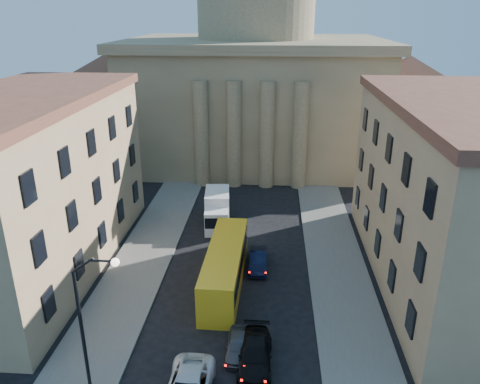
% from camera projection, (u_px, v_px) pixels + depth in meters
% --- Properties ---
extents(sidewalk_left, '(5.00, 60.00, 0.15)m').
position_uv_depth(sidewalk_left, '(125.00, 292.00, 36.56)').
color(sidewalk_left, '#635F5A').
rests_on(sidewalk_left, ground).
extents(sidewalk_right, '(5.00, 60.00, 0.15)m').
position_uv_depth(sidewalk_right, '(345.00, 301.00, 35.44)').
color(sidewalk_right, '#635F5A').
rests_on(sidewalk_right, ground).
extents(church, '(68.02, 28.76, 36.60)m').
position_uv_depth(church, '(255.00, 76.00, 66.54)').
color(church, '#786949').
rests_on(church, ground).
extents(building_left, '(11.60, 26.60, 14.70)m').
position_uv_depth(building_left, '(30.00, 184.00, 38.18)').
color(building_left, tan).
rests_on(building_left, ground).
extents(building_right, '(11.60, 26.60, 14.70)m').
position_uv_depth(building_right, '(457.00, 195.00, 35.92)').
color(building_right, tan).
rests_on(building_right, ground).
extents(street_lamp, '(2.62, 0.44, 8.83)m').
position_uv_depth(street_lamp, '(89.00, 315.00, 25.27)').
color(street_lamp, black).
rests_on(street_lamp, ground).
extents(car_right_mid, '(2.06, 5.07, 1.47)m').
position_uv_depth(car_right_mid, '(255.00, 354.00, 29.00)').
color(car_right_mid, black).
rests_on(car_right_mid, ground).
extents(car_right_far, '(1.48, 3.64, 1.24)m').
position_uv_depth(car_right_far, '(238.00, 345.00, 29.95)').
color(car_right_far, '#46464A').
rests_on(car_right_far, ground).
extents(car_right_distant, '(1.59, 4.36, 1.43)m').
position_uv_depth(car_right_distant, '(258.00, 260.00, 39.93)').
color(car_right_distant, black).
rests_on(car_right_distant, ground).
extents(city_bus, '(2.94, 11.66, 3.27)m').
position_uv_depth(city_bus, '(225.00, 266.00, 37.06)').
color(city_bus, yellow).
rests_on(city_bus, ground).
extents(box_truck, '(2.91, 6.26, 3.34)m').
position_uv_depth(box_truck, '(217.00, 210.00, 47.80)').
color(box_truck, white).
rests_on(box_truck, ground).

